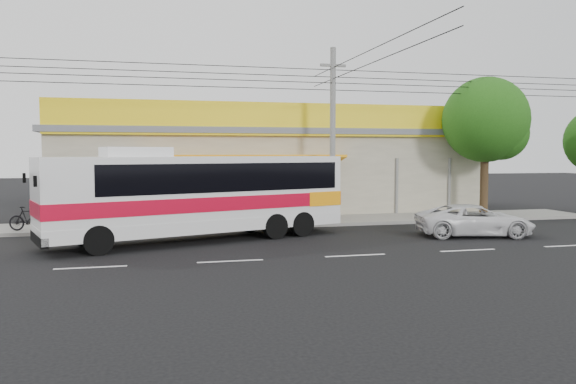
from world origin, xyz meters
name	(u,v)px	position (x,y,z in m)	size (l,w,h in m)	color
ground	(331,243)	(0.00, 0.00, 0.00)	(120.00, 120.00, 0.00)	black
sidewalk	(291,222)	(0.00, 6.00, 0.07)	(30.00, 3.20, 0.15)	slate
lane_markings	(355,256)	(0.00, -2.50, 0.00)	(50.00, 0.12, 0.01)	silver
storefront_building	(267,170)	(-0.01, 11.54, 2.30)	(22.60, 9.20, 5.70)	gray
coach_bus	(204,191)	(-4.39, 1.75, 1.86)	(11.44, 5.74, 3.47)	silver
motorbike_red	(145,211)	(-6.58, 6.57, 0.68)	(0.70, 2.02, 1.06)	maroon
motorbike_dark	(29,219)	(-11.08, 4.92, 0.64)	(0.46, 1.63, 0.98)	black
white_car	(475,220)	(6.04, 0.37, 0.62)	(2.07, 4.49, 1.25)	silver
utility_pole	(333,79)	(1.81, 5.40, 6.63)	(34.00, 14.00, 8.04)	slate
tree_near	(489,123)	(10.13, 5.83, 4.77)	(4.25, 4.25, 7.05)	#302313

